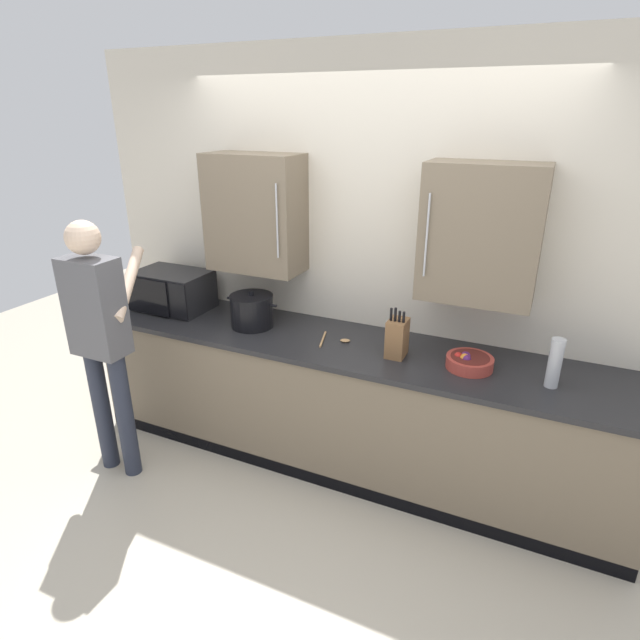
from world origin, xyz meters
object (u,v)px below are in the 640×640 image
at_px(microwave_oven, 170,290).
at_px(wooden_spoon, 334,340).
at_px(person_figure, 100,331).
at_px(stock_pot, 252,311).
at_px(knife_block, 397,338).
at_px(fruit_bowl, 469,361).
at_px(thermos_flask, 555,363).

xyz_separation_m(microwave_oven, wooden_spoon, (1.36, -0.05, -0.13)).
height_order(wooden_spoon, person_figure, person_figure).
xyz_separation_m(stock_pot, knife_block, (1.04, -0.04, 0.01)).
bearing_deg(microwave_oven, fruit_bowl, -1.71).
bearing_deg(person_figure, wooden_spoon, 29.43).
bearing_deg(fruit_bowl, knife_block, -177.56).
xyz_separation_m(knife_block, person_figure, (-1.70, -0.68, 0.01)).
xyz_separation_m(wooden_spoon, thermos_flask, (1.30, -0.05, 0.13)).
bearing_deg(thermos_flask, stock_pot, 178.53).
distance_m(wooden_spoon, knife_block, 0.44).
xyz_separation_m(stock_pot, thermos_flask, (1.91, -0.05, 0.03)).
bearing_deg(microwave_oven, knife_block, -2.71).
xyz_separation_m(fruit_bowl, stock_pot, (-1.47, 0.02, 0.07)).
distance_m(microwave_oven, person_figure, 0.77).
bearing_deg(fruit_bowl, person_figure, -161.84).
xyz_separation_m(knife_block, thermos_flask, (0.87, -0.01, 0.02)).
bearing_deg(wooden_spoon, stock_pot, -179.97).
bearing_deg(fruit_bowl, thermos_flask, -4.13).
relative_size(stock_pot, person_figure, 0.23).
height_order(microwave_oven, knife_block, knife_block).
height_order(fruit_bowl, thermos_flask, thermos_flask).
distance_m(fruit_bowl, person_figure, 2.24).
height_order(stock_pot, knife_block, knife_block).
bearing_deg(stock_pot, microwave_oven, 176.25).
relative_size(microwave_oven, person_figure, 0.32).
height_order(microwave_oven, person_figure, person_figure).
relative_size(microwave_oven, thermos_flask, 1.95).
relative_size(stock_pot, wooden_spoon, 1.73).
distance_m(microwave_oven, fruit_bowl, 2.22).
xyz_separation_m(thermos_flask, person_figure, (-2.57, -0.67, -0.02)).
distance_m(fruit_bowl, knife_block, 0.44).
bearing_deg(fruit_bowl, stock_pot, 179.33).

